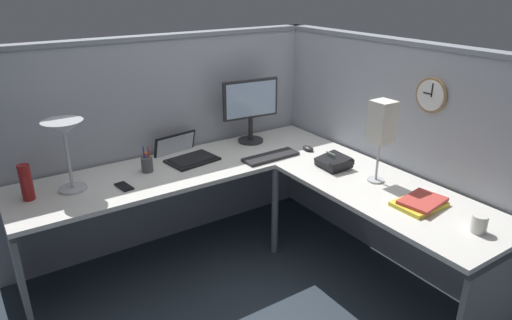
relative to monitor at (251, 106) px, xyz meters
The scene contains 17 objects.
ground_plane 1.23m from the monitor, 112.14° to the right, with size 6.80×6.80×0.00m, color #2D3842.
cubicle_wall_back 0.70m from the monitor, 159.62° to the left, with size 2.57×0.12×1.58m.
cubicle_wall_right 1.11m from the monitor, 55.94° to the right, with size 0.12×2.37×1.58m.
desk 0.89m from the monitor, 120.60° to the right, with size 2.35×2.15×0.73m.
monitor is the anchor object (origin of this frame).
laptop 0.65m from the monitor, behind, with size 0.39×0.43×0.22m.
keyboard 0.48m from the monitor, 100.77° to the right, with size 0.43×0.14×0.02m, color #232326.
computer_mouse 0.55m from the monitor, 57.77° to the right, with size 0.06×0.10×0.03m, color #232326.
desk_lamp_dome 1.41m from the monitor, behind, with size 0.24×0.24×0.44m.
pen_cup 0.95m from the monitor, behind, with size 0.08×0.08×0.18m.
cell_phone 1.19m from the monitor, 166.39° to the right, with size 0.07×0.14×0.01m, color black.
thermos_flask 1.66m from the monitor, behind, with size 0.07×0.07×0.22m, color maroon.
office_phone 0.83m from the monitor, 76.20° to the right, with size 0.20×0.21×0.11m.
book_stack 1.50m from the monitor, 81.75° to the right, with size 0.30×0.23×0.04m.
desk_lamp_paper 1.11m from the monitor, 76.31° to the right, with size 0.13×0.13×0.53m.
coffee_mug 1.84m from the monitor, 83.00° to the right, with size 0.08×0.08×0.10m, color silver.
wall_clock 1.34m from the monitor, 64.98° to the right, with size 0.04×0.22×0.22m.
Camera 1 is at (-1.61, -2.25, 1.96)m, focal length 32.02 mm.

